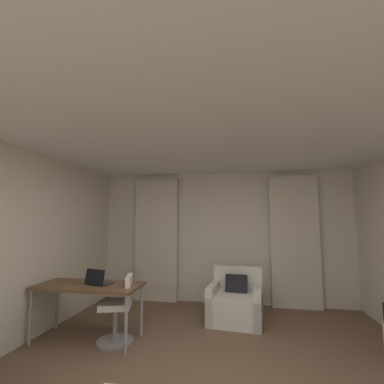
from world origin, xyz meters
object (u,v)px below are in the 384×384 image
(armchair, at_px, (236,303))
(desk_chair, at_px, (119,313))
(desk, at_px, (89,289))
(laptop, at_px, (98,281))

(armchair, height_order, desk_chair, desk_chair)
(armchair, bearing_deg, desk, -151.75)
(desk_chair, height_order, laptop, laptop)
(desk_chair, bearing_deg, armchair, 34.86)
(armchair, relative_size, desk, 0.64)
(armchair, height_order, desk, armchair)
(armchair, bearing_deg, desk_chair, -145.14)
(armchair, xyz_separation_m, desk, (-2.00, -1.08, 0.40))
(desk_chair, xyz_separation_m, laptop, (-0.32, 0.01, 0.40))
(laptop, bearing_deg, armchair, 29.67)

